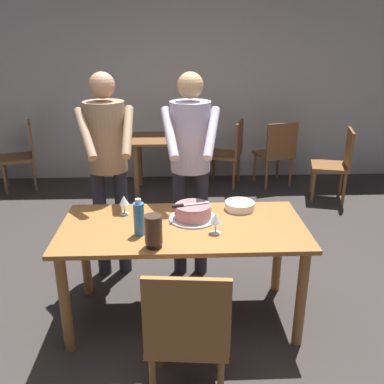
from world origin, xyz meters
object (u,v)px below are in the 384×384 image
(cake_on_platter, at_px, (193,213))
(cake_knife, at_px, (183,205))
(main_dining_table, at_px, (183,240))
(wine_glass_near, at_px, (124,201))
(plate_stack, at_px, (240,206))
(water_bottle, at_px, (139,218))
(background_table, at_px, (170,150))
(chair_near_side, at_px, (187,331))
(background_chair_2, at_px, (23,153))
(hurricane_lamp, at_px, (153,231))
(background_chair_1, at_px, (276,151))
(background_chair_0, at_px, (336,162))
(wine_glass_far, at_px, (216,219))
(background_chair_3, at_px, (229,151))
(person_standing_beside, at_px, (107,155))
(person_cutting_cake, at_px, (190,155))

(cake_on_platter, xyz_separation_m, cake_knife, (-0.07, -0.02, 0.06))
(main_dining_table, relative_size, wine_glass_near, 11.69)
(plate_stack, relative_size, water_bottle, 0.88)
(cake_knife, bearing_deg, background_table, 92.58)
(main_dining_table, distance_m, chair_near_side, 0.79)
(background_chair_2, bearing_deg, water_bottle, -59.16)
(hurricane_lamp, height_order, chair_near_side, hurricane_lamp)
(background_chair_1, bearing_deg, background_chair_0, -39.34)
(chair_near_side, height_order, background_chair_0, same)
(wine_glass_far, xyz_separation_m, background_chair_3, (0.47, 3.01, -0.36))
(plate_stack, relative_size, background_chair_0, 0.24)
(cake_on_platter, height_order, background_table, cake_on_platter)
(chair_near_side, distance_m, background_chair_1, 3.83)
(plate_stack, bearing_deg, wine_glass_far, -119.26)
(background_chair_2, xyz_separation_m, background_chair_3, (2.77, -0.00, 0.00))
(main_dining_table, xyz_separation_m, background_chair_3, (0.69, 2.88, -0.15))
(water_bottle, distance_m, background_chair_0, 3.32)
(person_standing_beside, xyz_separation_m, background_chair_0, (2.54, 1.66, -0.58))
(background_chair_2, bearing_deg, background_chair_3, -0.01)
(chair_near_side, relative_size, background_chair_2, 1.00)
(background_table, bearing_deg, main_dining_table, -87.59)
(plate_stack, bearing_deg, background_chair_2, 133.78)
(background_chair_2, bearing_deg, person_standing_beside, -56.33)
(background_table, xyz_separation_m, background_chair_0, (2.06, -0.34, -0.09))
(main_dining_table, distance_m, water_bottle, 0.39)
(main_dining_table, relative_size, plate_stack, 7.65)
(person_cutting_cake, bearing_deg, plate_stack, -44.72)
(person_cutting_cake, height_order, background_table, person_cutting_cake)
(cake_knife, distance_m, background_chair_3, 2.91)
(background_chair_1, bearing_deg, background_table, -172.80)
(wine_glass_near, xyz_separation_m, hurricane_lamp, (0.24, -0.52, 0.00))
(chair_near_side, xyz_separation_m, background_chair_1, (1.31, 3.60, 0.00))
(wine_glass_near, height_order, person_cutting_cake, person_cutting_cake)
(plate_stack, xyz_separation_m, person_standing_beside, (-1.02, 0.38, 0.30))
(cake_on_platter, height_order, background_chair_2, background_chair_2)
(cake_knife, bearing_deg, person_cutting_cake, 82.38)
(wine_glass_far, height_order, hurricane_lamp, hurricane_lamp)
(cake_on_platter, bearing_deg, background_chair_3, 77.56)
(water_bottle, distance_m, hurricane_lamp, 0.20)
(background_chair_1, bearing_deg, cake_knife, -115.63)
(wine_glass_far, xyz_separation_m, person_standing_beside, (-0.80, 0.77, 0.22))
(person_standing_beside, xyz_separation_m, background_table, (0.48, 2.00, -0.50))
(wine_glass_far, height_order, water_bottle, water_bottle)
(wine_glass_far, bearing_deg, cake_on_platter, 121.94)
(wine_glass_far, bearing_deg, background_chair_2, 127.33)
(chair_near_side, bearing_deg, background_chair_2, 119.72)
(water_bottle, bearing_deg, background_chair_0, 47.32)
(person_cutting_cake, relative_size, background_chair_2, 1.91)
(background_table, distance_m, background_chair_1, 1.45)
(background_chair_2, bearing_deg, wine_glass_near, -58.12)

